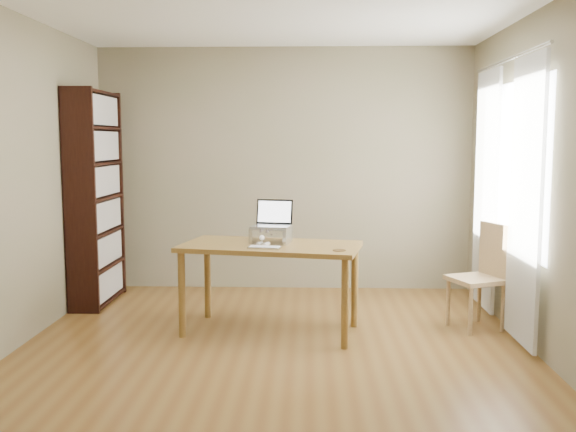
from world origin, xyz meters
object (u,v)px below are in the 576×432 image
object	(u,v)px
desk	(270,255)
laptop	(271,220)
bookshelf	(96,198)
keyboard	(264,247)
cat	(270,235)
chair	(484,273)

from	to	relation	value
desk	laptop	world-z (taller)	laptop
bookshelf	desk	size ratio (longest dim) A/B	1.33
keyboard	cat	distance (m)	0.34
keyboard	cat	xyz separation A→B (m)	(0.03, 0.33, 0.05)
cat	chair	bearing A→B (deg)	18.80
desk	keyboard	world-z (taller)	keyboard
laptop	cat	world-z (taller)	laptop
desk	laptop	distance (m)	0.31
desk	cat	xyz separation A→B (m)	(-0.01, 0.11, 0.16)
desk	cat	distance (m)	0.19
chair	desk	bearing A→B (deg)	162.84
keyboard	chair	distance (m)	1.91
laptop	chair	size ratio (longest dim) A/B	0.39
desk	laptop	xyz separation A→B (m)	(-0.00, 0.14, 0.28)
cat	bookshelf	bearing A→B (deg)	172.25
desk	keyboard	xyz separation A→B (m)	(-0.04, -0.22, 0.10)
bookshelf	chair	world-z (taller)	bookshelf
keyboard	chair	xyz separation A→B (m)	(1.86, 0.37, -0.27)
bookshelf	keyboard	distance (m)	2.12
desk	keyboard	bearing A→B (deg)	-88.20
bookshelf	laptop	world-z (taller)	bookshelf
laptop	keyboard	size ratio (longest dim) A/B	1.29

